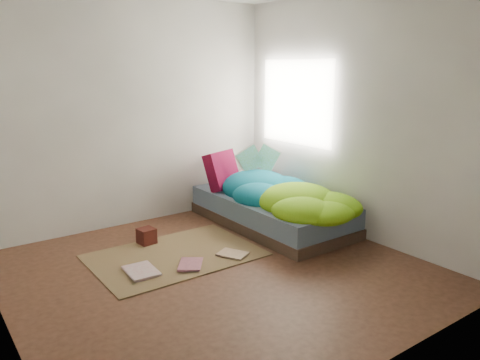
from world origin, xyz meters
name	(u,v)px	position (x,y,z in m)	size (l,w,h in m)	color
ground	(218,271)	(0.00, 0.00, 0.00)	(3.50, 3.50, 0.00)	#3E2418
room_walls	(217,91)	(0.01, 0.01, 1.63)	(3.54, 3.54, 2.62)	#B6B2AD
bed	(271,211)	(1.22, 0.72, 0.17)	(1.00, 2.00, 0.34)	#392A1F
duvet	(284,187)	(1.22, 0.50, 0.51)	(0.96, 1.84, 0.34)	#085C7D
rug	(175,255)	(-0.15, 0.55, 0.01)	(1.60, 1.10, 0.01)	brown
pillow_floral	(248,180)	(1.36, 1.36, 0.40)	(0.54, 0.34, 0.12)	beige
pillow_magenta	(222,170)	(0.97, 1.38, 0.57)	(0.46, 0.14, 0.46)	#54052C
open_book	(259,151)	(1.31, 1.08, 0.82)	(0.46, 0.10, 0.28)	#3C882C
wooden_box	(147,236)	(-0.24, 1.00, 0.09)	(0.16, 0.16, 0.16)	#350D0C
floor_book_a	(128,274)	(-0.72, 0.37, 0.03)	(0.26, 0.35, 0.03)	beige
floor_book_b	(179,264)	(-0.25, 0.29, 0.03)	(0.21, 0.29, 0.03)	#B26772
floor_book_c	(228,258)	(0.21, 0.16, 0.02)	(0.20, 0.28, 0.02)	tan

